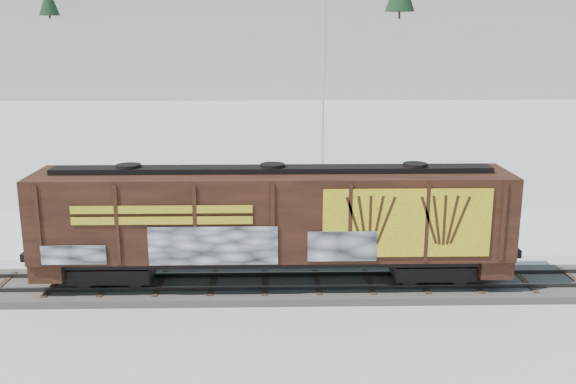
{
  "coord_description": "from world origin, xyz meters",
  "views": [
    {
      "loc": [
        0.35,
        -23.05,
        9.44
      ],
      "look_at": [
        0.95,
        3.0,
        3.11
      ],
      "focal_mm": 40.0,
      "sensor_mm": 36.0,
      "label": 1
    }
  ],
  "objects_px": {
    "hopper_railcar": "(273,217)",
    "flagpole": "(325,116)",
    "car_dark": "(336,215)",
    "car_white": "(304,226)",
    "car_silver": "(107,219)"
  },
  "relations": [
    {
      "from": "car_silver",
      "to": "car_white",
      "type": "xyz_separation_m",
      "value": [
        9.58,
        -1.51,
        0.04
      ]
    },
    {
      "from": "hopper_railcar",
      "to": "flagpole",
      "type": "bearing_deg",
      "value": 78.46
    },
    {
      "from": "hopper_railcar",
      "to": "car_dark",
      "type": "height_order",
      "value": "hopper_railcar"
    },
    {
      "from": "hopper_railcar",
      "to": "car_dark",
      "type": "xyz_separation_m",
      "value": [
        3.16,
        7.84,
        -2.14
      ]
    },
    {
      "from": "hopper_railcar",
      "to": "flagpole",
      "type": "xyz_separation_m",
      "value": [
        3.12,
        15.26,
        1.94
      ]
    },
    {
      "from": "car_silver",
      "to": "car_white",
      "type": "relative_size",
      "value": 0.92
    },
    {
      "from": "car_white",
      "to": "flagpole",
      "type": "bearing_deg",
      "value": 9.32
    },
    {
      "from": "car_white",
      "to": "car_dark",
      "type": "height_order",
      "value": "car_white"
    },
    {
      "from": "flagpole",
      "to": "car_silver",
      "type": "distance_m",
      "value": 14.41
    },
    {
      "from": "car_silver",
      "to": "car_white",
      "type": "distance_m",
      "value": 9.69
    },
    {
      "from": "hopper_railcar",
      "to": "car_dark",
      "type": "relative_size",
      "value": 3.62
    },
    {
      "from": "hopper_railcar",
      "to": "car_white",
      "type": "distance_m",
      "value": 6.18
    },
    {
      "from": "car_silver",
      "to": "car_dark",
      "type": "distance_m",
      "value": 11.29
    },
    {
      "from": "flagpole",
      "to": "car_dark",
      "type": "height_order",
      "value": "flagpole"
    },
    {
      "from": "flagpole",
      "to": "car_silver",
      "type": "relative_size",
      "value": 2.82
    }
  ]
}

